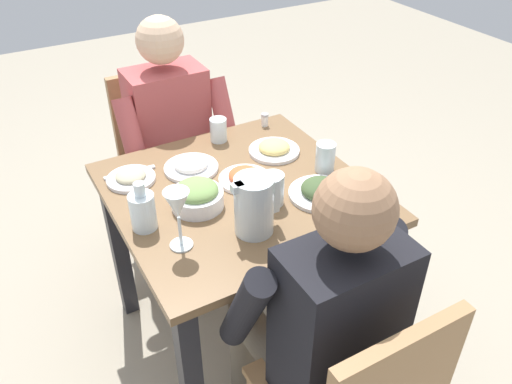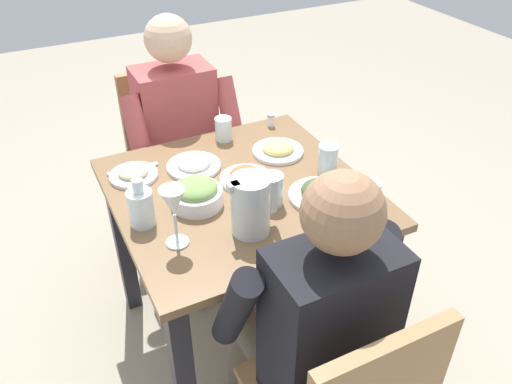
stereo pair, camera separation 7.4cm
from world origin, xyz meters
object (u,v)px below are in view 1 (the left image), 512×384
Objects in this scene: plate_yoghurt at (191,166)px; water_glass_near_left at (218,130)px; water_glass_center at (325,157)px; plate_fries at (274,149)px; diner_far at (179,147)px; plate_rice_curry at (245,177)px; salt_shaker at (265,120)px; water_glass_far_right at (370,193)px; chair_far at (164,155)px; plate_beans at (131,177)px; wine_glass at (178,207)px; salad_bowl at (197,196)px; oil_carafe at (143,213)px; water_pitcher at (254,205)px; plate_dolmas at (321,191)px; diner_near at (317,317)px; dining_table at (240,221)px; water_glass_by_pitcher at (273,189)px.

water_glass_near_left is at bearing 38.59° from plate_yoghurt.
water_glass_near_left is (-0.24, 0.38, -0.01)m from water_glass_center.
plate_fries is at bearing -7.35° from plate_yoghurt.
plate_rice_curry is (0.06, -0.49, 0.11)m from diner_far.
salt_shaker is (0.22, 0.02, -0.02)m from water_glass_near_left.
water_glass_far_right is at bearing -90.98° from water_glass_center.
chair_far is 4.54× the size of plate_fries.
wine_glass is at bearing -87.23° from plate_beans.
wine_glass is (-0.61, -0.13, 0.09)m from water_glass_center.
salad_bowl is 0.88× the size of plate_yoghurt.
water_glass_far_right is 0.65× the size of oil_carafe.
water_pitcher reaches higher than salad_bowl.
plate_beans is at bearing 142.83° from plate_dolmas.
plate_rice_curry is at bearing 130.30° from water_glass_far_right.
diner_near is at bearing -70.65° from plate_beans.
dining_table is at bearing -88.32° from diner_far.
dining_table is 15.62× the size of salt_shaker.
water_glass_center reaches higher than plate_fries.
plate_rice_curry is 0.16m from water_glass_by_pitcher.
salad_bowl is at bearing -125.08° from water_glass_near_left.
diner_near is 0.58m from plate_rice_curry.
plate_rice_curry is at bearing 164.77° from water_glass_center.
plate_fries is 0.22m from water_glass_center.
plate_yoghurt is (-0.09, 0.20, 0.15)m from dining_table.
water_glass_by_pitcher is 1.19× the size of water_glass_near_left.
water_glass_far_right is (0.48, -0.28, 0.01)m from salad_bowl.
plate_yoghurt is 1.07× the size of plate_rice_curry.
oil_carafe reaches higher than plate_yoghurt.
diner_far is at bearing 119.37° from water_glass_near_left.
diner_near is at bearing -93.97° from dining_table.
wine_glass is at bearing 169.20° from water_pitcher.
water_glass_by_pitcher is at bearing -121.80° from plate_fries.
oil_carafe reaches higher than water_glass_near_left.
diner_far is 0.77m from water_pitcher.
plate_beans is 0.43m from wine_glass.
water_pitcher reaches higher than plate_yoghurt.
salt_shaker is at bearing 49.44° from dining_table.
salt_shaker is (-0.02, 0.40, -0.03)m from water_glass_center.
water_glass_by_pitcher reaches higher than plate_dolmas.
plate_dolmas is at bearing -48.24° from plate_rice_curry.
oil_carafe is at bearing -173.67° from salad_bowl.
plate_beans is (-0.21, 0.04, -0.00)m from plate_yoghurt.
dining_table is at bearing 137.77° from water_glass_far_right.
plate_beans is 1.58× the size of water_glass_center.
plate_yoghurt is at bearing 94.26° from water_pitcher.
water_pitcher is at bearing -112.24° from plate_rice_curry.
plate_yoghurt reaches higher than plate_beans.
water_glass_center is at bearing -64.33° from plate_fries.
salt_shaker is at bearing 69.37° from plate_fries.
plate_fries is at bearing 34.00° from dining_table.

